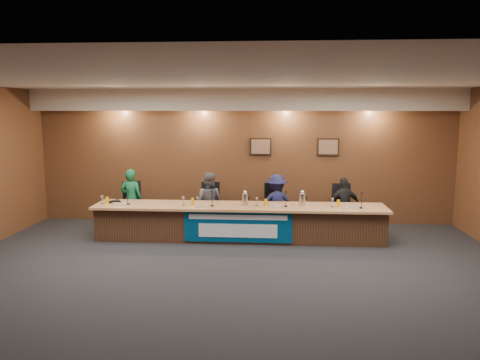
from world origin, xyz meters
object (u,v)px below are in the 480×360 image
object	(u,v)px
office_chair_b	(209,209)
speakerphone	(116,202)
panelist_b	(209,202)
carafe_right	(302,200)
carafe_mid	(245,199)
panelist_a	(131,199)
panelist_d	(344,205)
office_chair_c	(276,210)
office_chair_a	(133,208)
dais_body	(239,223)
banner	(238,227)
office_chair_d	(343,211)
panelist_c	(276,203)

from	to	relation	value
office_chair_b	speakerphone	size ratio (longest dim) A/B	1.50
panelist_b	carafe_right	distance (m)	2.19
office_chair_b	carafe_mid	world-z (taller)	carafe_mid
panelist_a	panelist_b	distance (m)	1.78
panelist_d	office_chair_c	bearing A→B (deg)	-13.78
office_chair_a	carafe_right	size ratio (longest dim) A/B	1.84
panelist_b	office_chair_b	xyz separation A→B (m)	(0.00, 0.10, -0.19)
office_chair_b	carafe_mid	distance (m)	1.26
panelist_b	dais_body	bearing A→B (deg)	151.40
panelist_a	panelist_b	world-z (taller)	panelist_a
panelist_d	carafe_mid	bearing A→B (deg)	8.65
office_chair_b	office_chair_c	xyz separation A→B (m)	(1.53, 0.00, 0.00)
banner	panelist_a	bearing A→B (deg)	156.59
panelist_d	carafe_mid	distance (m)	2.29
panelist_b	carafe_mid	xyz separation A→B (m)	(0.87, -0.73, 0.21)
banner	carafe_mid	world-z (taller)	carafe_mid
office_chair_b	carafe_mid	xyz separation A→B (m)	(0.87, -0.83, 0.40)
office_chair_d	office_chair_a	bearing A→B (deg)	173.39
dais_body	panelist_a	size ratio (longest dim) A/B	4.29
dais_body	panelist_a	bearing A→B (deg)	164.97
banner	office_chair_c	size ratio (longest dim) A/B	4.58
office_chair_a	office_chair_b	xyz separation A→B (m)	(1.78, 0.00, 0.00)
office_chair_d	carafe_mid	distance (m)	2.34
panelist_d	office_chair_d	xyz separation A→B (m)	(0.00, 0.10, -0.14)
office_chair_d	panelist_a	bearing A→B (deg)	174.58
dais_body	panelist_b	world-z (taller)	panelist_b
panelist_d	carafe_right	distance (m)	1.23
carafe_right	office_chair_b	bearing A→B (deg)	158.52
panelist_a	panelist_c	bearing A→B (deg)	-174.31
office_chair_c	carafe_right	distance (m)	1.05
panelist_c	carafe_right	bearing A→B (deg)	115.86
panelist_c	office_chair_c	bearing A→B (deg)	-100.74
banner	panelist_d	distance (m)	2.54
panelist_c	carafe_right	world-z (taller)	panelist_c
panelist_a	office_chair_a	xyz separation A→B (m)	(0.00, 0.10, -0.22)
office_chair_c	dais_body	bearing A→B (deg)	-155.87
dais_body	panelist_b	distance (m)	1.05
panelist_d	office_chair_d	distance (m)	0.18
office_chair_b	panelist_d	bearing A→B (deg)	-1.38
office_chair_b	carafe_right	bearing A→B (deg)	-20.97
carafe_mid	banner	bearing A→B (deg)	-108.93
dais_body	panelist_d	size ratio (longest dim) A/B	4.80
banner	panelist_d	world-z (taller)	panelist_d
panelist_a	office_chair_a	size ratio (longest dim) A/B	2.91
banner	carafe_mid	distance (m)	0.63
panelist_a	office_chair_b	size ratio (longest dim) A/B	2.91
dais_body	panelist_a	distance (m)	2.64
office_chair_d	carafe_right	distance (m)	1.32
panelist_b	carafe_mid	size ratio (longest dim) A/B	5.33
panelist_c	carafe_mid	size ratio (longest dim) A/B	5.20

